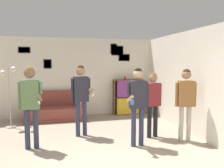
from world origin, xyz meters
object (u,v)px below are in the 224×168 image
Objects in this scene: person_spectator_near_bookshelf at (153,98)px; bottle_on_floor at (28,123)px; person_watcher_holding_cup at (138,98)px; floor_lamp at (9,82)px; person_player_foreground_left at (30,98)px; couch at (54,111)px; drinking_cup at (125,78)px; person_player_foreground_center at (81,92)px; bookshelf at (129,97)px; person_spectator_far_right at (186,97)px.

bottle_on_floor is (-3.14, 1.62, -0.88)m from person_spectator_near_bookshelf.
floor_lamp is at bearing 144.59° from person_watcher_holding_cup.
person_player_foreground_left is at bearing -66.27° from floor_lamp.
drinking_cup is at bearing 4.45° from couch.
couch is 1.00× the size of person_player_foreground_center.
floor_lamp is (-3.81, -0.79, 0.70)m from bookshelf.
person_spectator_near_bookshelf is 5.90× the size of bottle_on_floor.
drinking_cup is (-0.14, 0.00, 0.68)m from bookshelf.
person_watcher_holding_cup reaches higher than bottle_on_floor.
floor_lamp reaches higher than bookshelf.
floor_lamp is 4.79m from person_spectator_far_right.
person_player_foreground_left is at bearing -99.55° from couch.
bookshelf reaches higher than couch.
person_spectator_far_right is 4.40m from bottle_on_floor.
bookshelf is at bearing 98.73° from person_spectator_far_right.
floor_lamp is at bearing 154.70° from person_spectator_near_bookshelf.
bookshelf is 3.48m from bottle_on_floor.
person_player_foreground_center reaches higher than person_spectator_far_right.
drinking_cup is at bearing 78.45° from person_watcher_holding_cup.
person_spectator_near_bookshelf is at bearing -90.98° from drinking_cup.
person_spectator_near_bookshelf is at bearing -27.23° from bottle_on_floor.
person_watcher_holding_cup reaches higher than drinking_cup.
bookshelf is at bearing 11.75° from floor_lamp.
person_player_foreground_left is at bearing 170.42° from person_watcher_holding_cup.
bookshelf is at bearing 75.96° from person_watcher_holding_cup.
person_spectator_near_bookshelf is at bearing 1.59° from person_player_foreground_left.
bookshelf is 0.73× the size of person_spectator_far_right.
person_watcher_holding_cup is (-0.74, -2.98, 0.46)m from bookshelf.
drinking_cup is at bearing 101.27° from person_spectator_far_right.
floor_lamp reaches higher than person_spectator_far_right.
person_watcher_holding_cup is at bearing -35.41° from floor_lamp.
floor_lamp is 1.00× the size of person_watcher_holding_cup.
couch is 2.65m from bookshelf.
couch is 2.69m from drinking_cup.
person_spectator_far_right reaches higher than person_spectator_near_bookshelf.
person_spectator_far_right is (2.35, -0.95, -0.07)m from person_player_foreground_center.
person_player_foreground_left reaches higher than person_spectator_far_right.
floor_lamp is 1.08× the size of person_spectator_near_bookshelf.
person_spectator_near_bookshelf is (1.72, -0.51, -0.14)m from person_player_foreground_center.
person_watcher_holding_cup is at bearing -9.58° from person_player_foreground_left.
floor_lamp is at bearing 147.83° from person_player_foreground_center.
person_player_foreground_center is at bearing -68.22° from couch.
bookshelf is 3.10m from person_watcher_holding_cup.
person_player_foreground_left is 1.04× the size of person_spectator_far_right.
bookshelf is at bearing 85.94° from person_spectator_near_bookshelf.
bookshelf is 3.02m from person_spectator_far_right.
drinking_cup is at bearing 12.18° from floor_lamp.
couch is at bearing 138.08° from person_spectator_far_right.
person_player_foreground_center is at bearing 139.74° from person_watcher_holding_cup.
couch is at bearing 80.45° from person_player_foreground_left.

